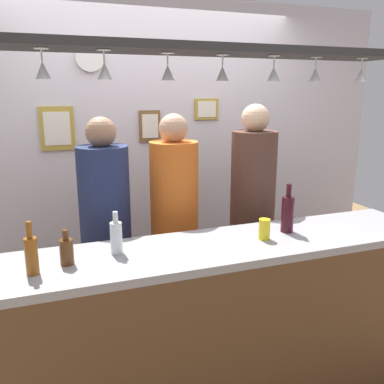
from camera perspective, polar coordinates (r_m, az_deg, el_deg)
The scene contains 23 objects.
ground_plane at distance 3.11m, azimuth 0.68°, elevation -22.54°, with size 8.00×8.00×0.00m, color olive.
back_wall at distance 3.59m, azimuth -5.47°, elevation 5.09°, with size 4.40×0.06×2.60m, color silver.
bar_counter at distance 2.35m, azimuth 5.24°, elevation -15.96°, with size 2.70×0.55×1.00m.
overhead_glass_rack at distance 2.23m, azimuth 3.71°, elevation 19.12°, with size 2.20×0.36×0.04m, color black.
hanging_wineglass_far_left at distance 2.00m, azimuth -20.07°, elevation 15.76°, with size 0.07×0.07×0.13m.
hanging_wineglass_left at distance 2.00m, azimuth -12.08°, elevation 16.27°, with size 0.07×0.07×0.13m.
hanging_wineglass_center_left at distance 2.12m, azimuth -3.39°, elevation 16.39°, with size 0.07×0.07×0.13m.
hanging_wineglass_center at distance 2.22m, azimuth 4.24°, elevation 16.25°, with size 0.07×0.07×0.13m.
hanging_wineglass_center_right at distance 2.32m, azimuth 11.30°, elevation 15.93°, with size 0.07×0.07×0.13m.
hanging_wineglass_right at distance 2.48m, azimuth 16.79°, elevation 15.47°, with size 0.07×0.07×0.13m.
hanging_wineglass_far_right at distance 2.64m, azimuth 22.47°, elevation 14.90°, with size 0.07×0.07×0.13m.
person_left_navy_shirt at distance 2.82m, azimuth -11.98°, elevation -3.46°, with size 0.34×0.34×1.69m.
person_middle_orange_shirt at distance 2.92m, azimuth -2.48°, elevation -2.43°, with size 0.34×0.34×1.70m.
person_right_brown_shirt at distance 3.15m, azimuth 8.44°, elevation -0.66°, with size 0.34×0.34×1.76m.
bottle_soda_clear at distance 2.21m, azimuth -10.51°, elevation -6.14°, with size 0.06×0.06×0.23m.
bottle_beer_amber_tall at distance 2.07m, azimuth -21.46°, elevation -8.06°, with size 0.06×0.06×0.26m.
bottle_beer_brown_stubby at distance 2.14m, azimuth -17.06°, elevation -7.86°, with size 0.07×0.07×0.18m.
bottle_wine_dark_red at distance 2.56m, azimuth 13.17°, elevation -2.88°, with size 0.08×0.08×0.30m.
drink_can at distance 2.42m, azimuth 10.04°, elevation -5.12°, with size 0.07×0.07×0.12m, color yellow.
picture_frame_crest at distance 3.51m, azimuth -5.89°, elevation 9.12°, with size 0.18×0.02×0.26m.
picture_frame_caricature at distance 3.41m, azimuth -18.27°, elevation 8.40°, with size 0.26×0.02×0.34m.
picture_frame_upper_small at distance 3.66m, azimuth 2.03°, elevation 11.47°, with size 0.22×0.02×0.18m.
wall_clock at distance 3.42m, azimuth -14.05°, elevation 17.76°, with size 0.22×0.22×0.03m, color white.
Camera 1 is at (-0.89, -2.34, 1.84)m, focal length 38.30 mm.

